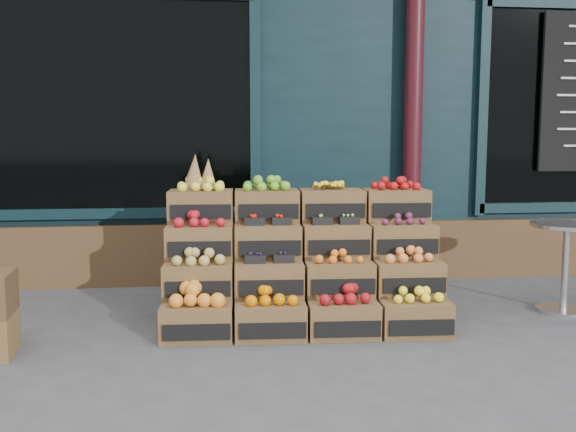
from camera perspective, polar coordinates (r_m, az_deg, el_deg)
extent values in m
plane|color=#454548|center=(4.45, 3.70, -12.01)|extent=(60.00, 60.00, 0.00)
cube|color=black|center=(9.42, -2.07, 12.85)|extent=(12.00, 6.00, 4.80)
cube|color=black|center=(6.43, 0.14, 7.49)|extent=(12.00, 0.12, 3.00)
cube|color=#4D341E|center=(6.47, 0.21, -3.20)|extent=(12.00, 0.18, 0.60)
cube|color=black|center=(6.38, -14.41, 9.52)|extent=(2.40, 0.06, 2.00)
cylinder|color=#340C11|center=(6.49, 11.04, 8.24)|extent=(0.18, 0.18, 3.20)
cube|color=brown|center=(4.74, -8.09, -9.24)|extent=(0.53, 0.38, 0.26)
cube|color=black|center=(4.57, -8.26, -10.22)|extent=(0.47, 0.04, 0.12)
cube|color=orange|center=(4.69, -8.13, -7.04)|extent=(0.42, 0.29, 0.12)
cube|color=brown|center=(4.73, -1.58, -9.21)|extent=(0.53, 0.38, 0.26)
cube|color=black|center=(4.56, -1.48, -10.18)|extent=(0.47, 0.04, 0.12)
cube|color=#D97300|center=(4.69, -1.58, -7.17)|extent=(0.42, 0.29, 0.09)
cube|color=brown|center=(4.78, 4.88, -9.05)|extent=(0.53, 0.38, 0.26)
cube|color=black|center=(4.61, 5.24, -10.01)|extent=(0.47, 0.04, 0.12)
cube|color=maroon|center=(4.74, 4.91, -7.00)|extent=(0.42, 0.29, 0.10)
cube|color=brown|center=(4.89, 11.12, -8.80)|extent=(0.53, 0.38, 0.26)
cube|color=black|center=(4.72, 11.72, -9.71)|extent=(0.47, 0.04, 0.12)
cube|color=yellow|center=(4.85, 11.17, -6.88)|extent=(0.42, 0.29, 0.08)
cube|color=brown|center=(4.89, -7.96, -5.65)|extent=(0.53, 0.38, 0.26)
cube|color=black|center=(4.71, -8.12, -6.46)|extent=(0.47, 0.04, 0.12)
cube|color=#AC9A48|center=(4.85, -8.00, -3.67)|extent=(0.42, 0.29, 0.09)
cube|color=brown|center=(4.88, -1.69, -5.60)|extent=(0.53, 0.38, 0.26)
cube|color=black|center=(4.70, -1.60, -6.42)|extent=(0.47, 0.04, 0.12)
cube|color=#1B1B39|center=(4.85, -1.70, -3.96)|extent=(0.42, 0.29, 0.03)
cube|color=brown|center=(4.93, 4.53, -5.50)|extent=(0.53, 0.38, 0.26)
cube|color=black|center=(4.75, 4.86, -6.29)|extent=(0.47, 0.04, 0.12)
cube|color=orange|center=(4.89, 4.55, -3.64)|extent=(0.42, 0.29, 0.07)
cube|color=brown|center=(5.03, 10.55, -5.33)|extent=(0.53, 0.38, 0.26)
cube|color=black|center=(4.86, 11.11, -6.10)|extent=(0.47, 0.04, 0.12)
cube|color=orange|center=(5.00, 10.60, -3.44)|extent=(0.42, 0.29, 0.08)
cube|color=brown|center=(5.05, -7.84, -2.27)|extent=(0.53, 0.38, 0.26)
cube|color=black|center=(4.87, -7.99, -2.93)|extent=(0.47, 0.04, 0.12)
cube|color=#AF111F|center=(5.03, -7.88, -0.34)|extent=(0.42, 0.29, 0.09)
cube|color=brown|center=(5.04, -1.80, -2.22)|extent=(0.53, 0.38, 0.26)
cube|color=black|center=(4.86, -1.71, -2.88)|extent=(0.47, 0.04, 0.12)
cube|color=#B71904|center=(5.02, -1.80, -0.59)|extent=(0.42, 0.29, 0.03)
cube|color=brown|center=(5.09, 4.20, -2.15)|extent=(0.53, 0.38, 0.26)
cube|color=black|center=(4.91, 4.51, -2.80)|extent=(0.47, 0.04, 0.12)
cube|color=#8DAB44|center=(5.07, 4.21, -0.56)|extent=(0.42, 0.29, 0.03)
cube|color=brown|center=(5.19, 10.02, -2.06)|extent=(0.53, 0.38, 0.26)
cube|color=black|center=(5.01, 10.54, -2.69)|extent=(0.47, 0.04, 0.12)
cube|color=#551B3A|center=(5.17, 10.06, -0.30)|extent=(0.42, 0.29, 0.06)
cube|color=brown|center=(5.23, -7.73, 0.88)|extent=(0.53, 0.38, 0.26)
cube|color=black|center=(5.05, -7.87, 0.36)|extent=(0.47, 0.04, 0.12)
cube|color=yellow|center=(5.21, -7.76, 2.76)|extent=(0.42, 0.29, 0.09)
cube|color=brown|center=(5.22, -1.90, 0.94)|extent=(0.53, 0.38, 0.26)
cube|color=black|center=(5.04, -1.82, 0.41)|extent=(0.47, 0.04, 0.12)
cube|color=#67A824|center=(5.21, -1.91, 2.81)|extent=(0.42, 0.29, 0.09)
cube|color=brown|center=(5.27, 3.89, 0.98)|extent=(0.53, 0.38, 0.26)
cube|color=black|center=(5.08, 4.18, 0.46)|extent=(0.47, 0.04, 0.12)
cube|color=yellow|center=(5.25, 3.91, 2.79)|extent=(0.42, 0.29, 0.08)
cube|color=brown|center=(5.37, 9.53, 1.01)|extent=(0.53, 0.38, 0.26)
cube|color=black|center=(5.19, 10.01, 0.50)|extent=(0.47, 0.04, 0.12)
cube|color=#AC0F12|center=(5.35, 9.56, 2.77)|extent=(0.42, 0.29, 0.08)
cube|color=#4D341E|center=(4.96, 1.42, -8.45)|extent=(2.12, 0.46, 0.26)
cube|color=#4D341E|center=(5.13, 1.20, -6.42)|extent=(2.12, 0.46, 0.51)
cube|color=#4D341E|center=(5.32, 1.00, -4.54)|extent=(2.12, 0.46, 0.77)
cone|color=olive|center=(5.21, -8.32, 3.89)|extent=(0.18, 0.18, 0.30)
cone|color=olive|center=(5.25, -7.12, 3.72)|extent=(0.16, 0.16, 0.26)
cylinder|color=#B7BABE|center=(5.89, 23.24, -7.65)|extent=(0.44, 0.44, 0.03)
cylinder|color=#B7BABE|center=(5.82, 23.41, -4.30)|extent=(0.06, 0.06, 0.71)
cylinder|color=#B7BABE|center=(5.76, 23.59, -0.72)|extent=(0.59, 0.59, 0.03)
imported|color=#185528|center=(7.12, -13.62, 3.30)|extent=(0.85, 0.68, 2.02)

